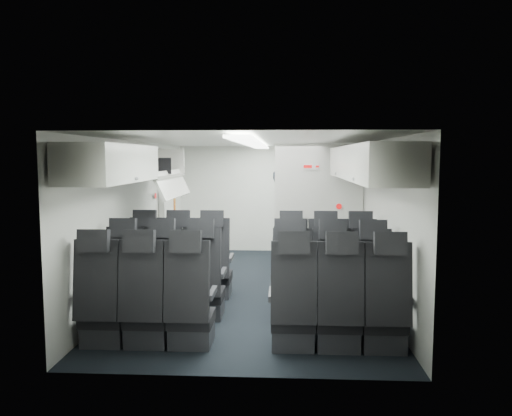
# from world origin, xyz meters

# --- Properties ---
(cabin_shell) EXTENTS (3.41, 6.01, 2.16)m
(cabin_shell) POSITION_xyz_m (0.00, 0.00, 1.12)
(cabin_shell) COLOR black
(cabin_shell) RESTS_ON ground
(seat_row_front) EXTENTS (3.33, 0.56, 1.24)m
(seat_row_front) POSITION_xyz_m (-0.00, -0.53, 0.40)
(seat_row_front) COLOR black
(seat_row_front) RESTS_ON cabin_shell
(seat_row_mid) EXTENTS (3.33, 0.56, 1.24)m
(seat_row_mid) POSITION_xyz_m (-0.00, -1.43, 0.40)
(seat_row_mid) COLOR black
(seat_row_mid) RESTS_ON cabin_shell
(seat_row_rear) EXTENTS (3.33, 0.56, 1.24)m
(seat_row_rear) POSITION_xyz_m (-0.00, -2.33, 0.40)
(seat_row_rear) COLOR black
(seat_row_rear) RESTS_ON cabin_shell
(overhead_bin_left_rear) EXTENTS (0.53, 1.80, 0.40)m
(overhead_bin_left_rear) POSITION_xyz_m (-1.40, -2.00, 1.86)
(overhead_bin_left_rear) COLOR white
(overhead_bin_left_rear) RESTS_ON cabin_shell
(overhead_bin_left_front_open) EXTENTS (0.64, 1.70, 0.72)m
(overhead_bin_left_front_open) POSITION_xyz_m (-1.44, -0.25, 1.74)
(overhead_bin_left_front_open) COLOR #9E9E93
(overhead_bin_left_front_open) RESTS_ON cabin_shell
(overhead_bin_right_rear) EXTENTS (0.53, 1.80, 0.40)m
(overhead_bin_right_rear) POSITION_xyz_m (1.40, -2.00, 1.86)
(overhead_bin_right_rear) COLOR white
(overhead_bin_right_rear) RESTS_ON cabin_shell
(overhead_bin_right_front) EXTENTS (0.53, 1.70, 0.40)m
(overhead_bin_right_front) POSITION_xyz_m (1.40, -0.25, 1.86)
(overhead_bin_right_front) COLOR white
(overhead_bin_right_front) RESTS_ON cabin_shell
(bulkhead_partition) EXTENTS (1.40, 0.15, 2.13)m
(bulkhead_partition) POSITION_xyz_m (0.98, 0.80, 1.08)
(bulkhead_partition) COLOR silver
(bulkhead_partition) RESTS_ON cabin_shell
(galley_unit) EXTENTS (0.85, 0.52, 1.90)m
(galley_unit) POSITION_xyz_m (0.95, 2.72, 0.95)
(galley_unit) COLOR #939399
(galley_unit) RESTS_ON cabin_shell
(boarding_door) EXTENTS (0.12, 1.27, 1.86)m
(boarding_door) POSITION_xyz_m (-1.64, 1.55, 0.95)
(boarding_door) COLOR silver
(boarding_door) RESTS_ON cabin_shell
(flight_attendant) EXTENTS (0.42, 0.63, 1.72)m
(flight_attendant) POSITION_xyz_m (0.44, 1.34, 0.86)
(flight_attendant) COLOR black
(flight_attendant) RESTS_ON ground
(carry_on_bag) EXTENTS (0.44, 0.36, 0.23)m
(carry_on_bag) POSITION_xyz_m (-1.37, -0.20, 1.80)
(carry_on_bag) COLOR black
(carry_on_bag) RESTS_ON overhead_bin_left_front_open
(papers) EXTENTS (0.20, 0.10, 0.14)m
(papers) POSITION_xyz_m (0.63, 1.29, 1.03)
(papers) COLOR white
(papers) RESTS_ON flight_attendant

